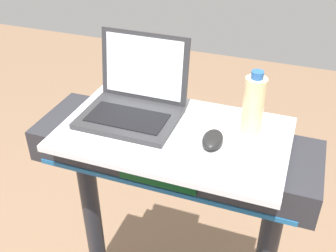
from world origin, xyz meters
TOP-DOWN VIEW (x-y plane):
  - desk_board at (0.00, 0.70)m, footprint 0.70×0.42m
  - laptop at (-0.15, 0.75)m, footprint 0.31×0.26m
  - computer_mouse at (0.13, 0.67)m, footprint 0.07×0.10m
  - water_bottle at (0.22, 0.79)m, footprint 0.07×0.07m

SIDE VIEW (x-z plane):
  - desk_board at x=0.00m, z-range 1.14..1.16m
  - computer_mouse at x=0.13m, z-range 1.16..1.20m
  - laptop at x=-0.15m, z-range 1.09..1.33m
  - water_bottle at x=0.22m, z-range 1.16..1.35m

